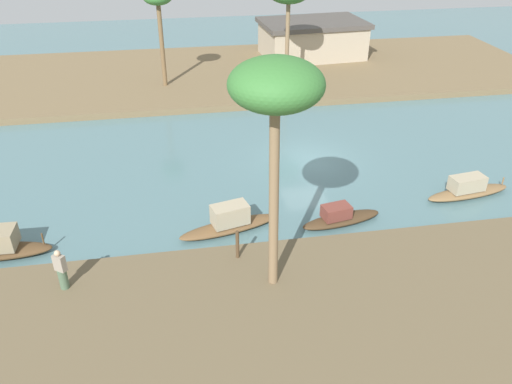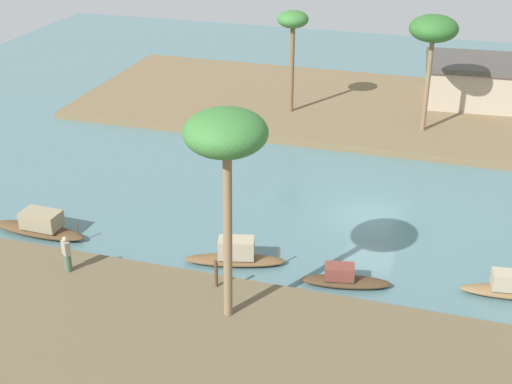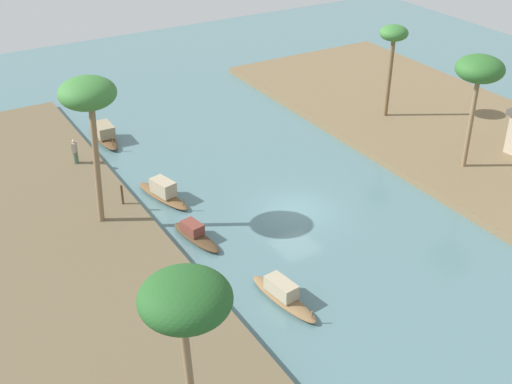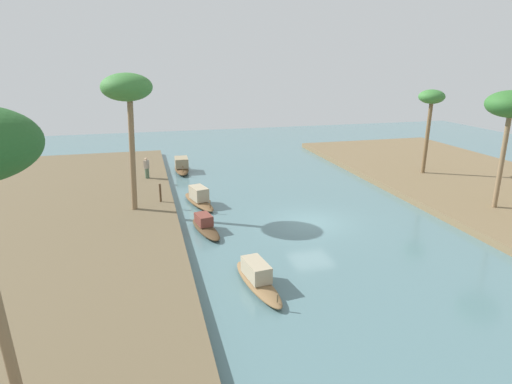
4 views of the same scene
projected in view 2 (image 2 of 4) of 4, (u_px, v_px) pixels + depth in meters
river_water at (371, 217)px, 35.33m from camera, size 76.57×76.57×0.00m
riverbank_right at (406, 112)px, 48.59m from camera, size 45.43×15.45×0.44m
sampan_near_left_bank at (236, 255)px, 31.18m from camera, size 4.59×2.07×1.27m
sampan_with_red_awning at (344, 279)px, 29.69m from camera, size 3.90×1.65×0.97m
sampan_upstream_small at (40, 226)px, 33.50m from camera, size 4.89×1.33×1.26m
person_on_near_bank at (67, 255)px, 29.74m from camera, size 0.48×0.45×1.65m
mooring_post at (216, 274)px, 28.75m from camera, size 0.14×0.14×1.22m
palm_tree_left_near at (226, 138)px, 24.22m from camera, size 2.96×2.96×8.28m
palm_tree_right_tall at (434, 30)px, 42.10m from camera, size 2.93×2.93×7.27m
palm_tree_right_short at (293, 25)px, 45.55m from camera, size 2.03×2.03×6.77m
riverside_building at (488, 82)px, 49.02m from camera, size 9.09×6.30×2.99m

